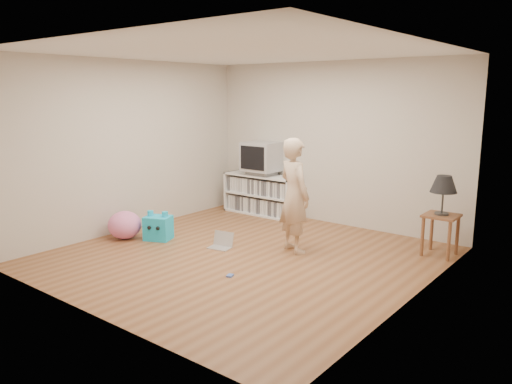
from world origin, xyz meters
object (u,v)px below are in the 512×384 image
at_px(media_unit, 262,194).
at_px(dvd_deck, 262,173).
at_px(person, 294,196).
at_px(plush_blue, 158,228).
at_px(laptop, 222,243).
at_px(plush_pink, 125,225).
at_px(table_lamp, 444,185).
at_px(crt_tv, 262,157).
at_px(side_table, 441,225).

distance_m(media_unit, dvd_deck, 0.39).
bearing_deg(person, plush_blue, 46.23).
height_order(media_unit, plush_blue, media_unit).
bearing_deg(media_unit, plush_blue, -95.44).
bearing_deg(laptop, person, 18.41).
bearing_deg(plush_pink, table_lamp, 28.38).
xyz_separation_m(crt_tv, plush_blue, (-0.21, -2.19, -0.84)).
bearing_deg(dvd_deck, side_table, -6.50).
height_order(media_unit, dvd_deck, dvd_deck).
relative_size(dvd_deck, plush_blue, 1.00).
xyz_separation_m(media_unit, table_lamp, (3.25, -0.39, 0.59)).
bearing_deg(dvd_deck, plush_pink, -104.41).
height_order(dvd_deck, person, person).
distance_m(media_unit, laptop, 2.09).
xyz_separation_m(side_table, laptop, (-2.48, -1.53, -0.36)).
bearing_deg(plush_blue, crt_tv, 61.12).
bearing_deg(media_unit, table_lamp, -6.78).
relative_size(media_unit, plush_pink, 2.91).
relative_size(side_table, plush_blue, 1.22).
bearing_deg(side_table, plush_pink, -151.62).
distance_m(crt_tv, plush_blue, 2.36).
height_order(table_lamp, plush_pink, table_lamp).
xyz_separation_m(crt_tv, laptop, (0.77, -1.90, -0.96)).
relative_size(person, plush_blue, 3.41).
bearing_deg(dvd_deck, table_lamp, -6.50).
bearing_deg(dvd_deck, crt_tv, -90.00).
bearing_deg(plush_pink, laptop, 21.85).
height_order(side_table, plush_pink, side_table).
height_order(person, plush_blue, person).
xyz_separation_m(media_unit, crt_tv, (0.00, -0.02, 0.67)).
bearing_deg(plush_blue, laptop, -6.82).
bearing_deg(laptop, plush_pink, -168.72).
bearing_deg(person, plush_pink, 48.21).
relative_size(table_lamp, person, 0.34).
distance_m(dvd_deck, laptop, 2.16).
bearing_deg(media_unit, person, -41.14).
relative_size(table_lamp, plush_blue, 1.14).
bearing_deg(side_table, media_unit, 173.22).
distance_m(crt_tv, plush_pink, 2.67).
relative_size(crt_tv, person, 0.39).
distance_m(side_table, laptop, 2.93).
xyz_separation_m(dvd_deck, person, (1.64, -1.42, 0.03)).
distance_m(side_table, person, 1.95).
distance_m(crt_tv, person, 2.18).
height_order(dvd_deck, plush_pink, dvd_deck).
relative_size(dvd_deck, crt_tv, 0.75).
xyz_separation_m(person, plush_pink, (-2.28, -1.05, -0.56)).
distance_m(dvd_deck, side_table, 3.28).
height_order(person, plush_pink, person).
bearing_deg(crt_tv, dvd_deck, 90.00).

